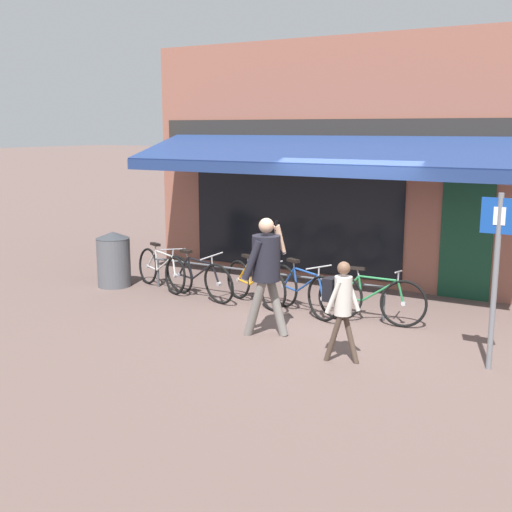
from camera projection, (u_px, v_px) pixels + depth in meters
The scene contains 12 objects.
ground_plane at pixel (323, 319), 10.30m from camera, with size 160.00×160.00×0.00m, color brown.
shop_front at pixel (364, 160), 13.55m from camera, with size 8.33×4.70×4.70m.
bike_rack_rail at pixel (260, 275), 11.18m from camera, with size 4.60×0.04×0.57m.
bicycle_silver at pixel (161, 269), 12.16m from camera, with size 1.65×0.77×0.86m.
bicycle_black at pixel (198, 277), 11.44m from camera, with size 1.77×0.68×0.89m.
bicycle_orange at pixel (255, 283), 11.07m from camera, with size 1.59×0.77×0.84m.
bicycle_blue at pixel (302, 290), 10.52m from camera, with size 1.60×0.81×0.88m.
bicycle_green at pixel (371, 299), 10.03m from camera, with size 1.74×0.56×0.90m.
pedestrian_adult at pixel (266, 264), 9.28m from camera, with size 0.62×0.69×1.77m.
pedestrian_child at pixel (341, 298), 8.26m from camera, with size 0.49×0.35×1.35m.
litter_bin at pixel (114, 259), 12.33m from camera, with size 0.65×0.65×1.07m.
parking_sign at pixel (496, 263), 7.89m from camera, with size 0.44×0.07×2.24m.
Camera 1 is at (3.97, -9.13, 3.01)m, focal length 45.00 mm.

